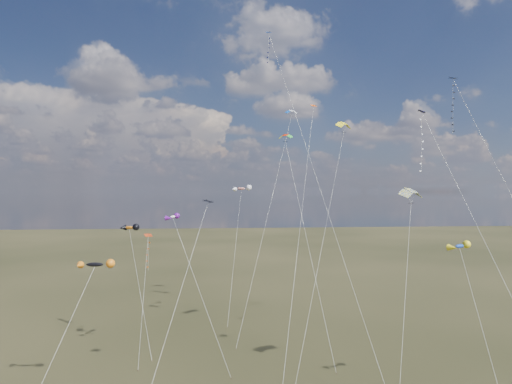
{
  "coord_description": "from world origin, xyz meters",
  "views": [
    {
      "loc": [
        -5.56,
        -38.72,
        19.04
      ],
      "look_at": [
        0.0,
        18.0,
        19.0
      ],
      "focal_mm": 32.0,
      "sensor_mm": 36.0,
      "label": 1
    }
  ],
  "objects": [
    {
      "name": "parafoil_yellow",
      "position": [
        11.8,
        19.91,
        27.95
      ],
      "size": [
        10.9,
        16.81,
        28.72
      ],
      "color": "yellow",
      "rests_on": "ground"
    },
    {
      "name": "novelty_orange_black",
      "position": [
        -16.48,
        23.45,
        14.2
      ],
      "size": [
        5.79,
        11.6,
        14.78
      ],
      "color": "orange",
      "rests_on": "ground"
    },
    {
      "name": "diamond_orange_center",
      "position": [
        5.68,
        15.37,
        20.14
      ],
      "size": [
        9.44,
        26.85,
        31.44
      ],
      "color": "#F04D0A",
      "rests_on": "ground"
    },
    {
      "name": "diamond_navy_tall",
      "position": [
        3.87,
        28.15,
        37.55
      ],
      "size": [
        7.51,
        31.8,
        43.87
      ],
      "color": "#0B1F4D",
      "rests_on": "ground"
    },
    {
      "name": "diamond_navy_right",
      "position": [
        16.62,
        6.29,
        23.05
      ],
      "size": [
        0.85,
        24.83,
        27.74
      ],
      "color": "#110F51",
      "rests_on": "ground"
    },
    {
      "name": "parafoil_blue_white",
      "position": [
        8.02,
        38.3,
        32.62
      ],
      "size": [
        11.9,
        23.11,
        33.47
      ],
      "color": "blue",
      "rests_on": "ground"
    },
    {
      "name": "novelty_blue_yellow",
      "position": [
        18.14,
        2.77,
        13.75
      ],
      "size": [
        2.76,
        11.15,
        14.27
      ],
      "color": "#143CB5",
      "rests_on": "ground"
    },
    {
      "name": "novelty_white_purple",
      "position": [
        -10.09,
        16.35,
        15.93
      ],
      "size": [
        7.43,
        10.12,
        16.43
      ],
      "color": "silver",
      "rests_on": "ground"
    },
    {
      "name": "novelty_redwhite_stripe",
      "position": [
        -0.5,
        38.97,
        19.51
      ],
      "size": [
        4.56,
        15.31,
        20.14
      ],
      "color": "red",
      "rests_on": "ground"
    },
    {
      "name": "parafoil_tricolor",
      "position": [
        4.83,
        24.5,
        26.76
      ],
      "size": [
        3.8,
        17.96,
        27.51
      ],
      "color": "yellow",
      "rests_on": "ground"
    },
    {
      "name": "parafoil_striped",
      "position": [
        14.94,
        6.47,
        19.12
      ],
      "size": [
        7.32,
        11.35,
        19.89
      ],
      "color": "yellow",
      "rests_on": "ground"
    },
    {
      "name": "diamond_black_high",
      "position": [
        23.44,
        12.15,
        27.82
      ],
      "size": [
        5.92,
        17.99,
        32.76
      ],
      "color": "black",
      "rests_on": "ground"
    },
    {
      "name": "novelty_black_orange",
      "position": [
        -16.96,
        7.24,
        11.87
      ],
      "size": [
        5.49,
        8.7,
        12.38
      ],
      "color": "black",
      "rests_on": "ground"
    },
    {
      "name": "diamond_black_mid",
      "position": [
        -7.32,
        4.8,
        13.41
      ],
      "size": [
        6.17,
        14.44,
        18.21
      ],
      "color": "black",
      "rests_on": "ground"
    },
    {
      "name": "diamond_red_low",
      "position": [
        -13.39,
        18.7,
        11.06
      ],
      "size": [
        1.16,
        9.1,
        13.78
      ],
      "color": "#BC310C",
      "rests_on": "ground"
    }
  ]
}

